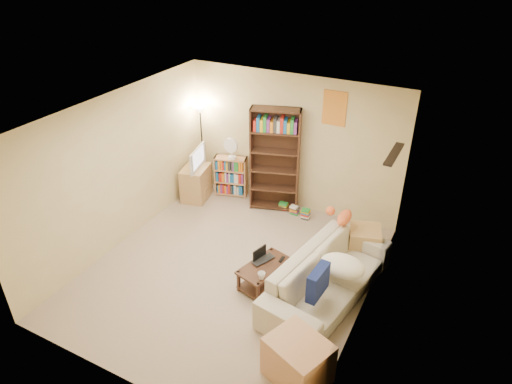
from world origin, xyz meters
TOP-DOWN VIEW (x-y plane):
  - room at (0.00, 0.01)m, footprint 4.50×4.54m
  - sofa at (1.48, 0.17)m, footprint 2.62×1.69m
  - navy_pillow at (1.51, -0.34)m, footprint 0.17×0.45m
  - cream_blanket at (1.66, 0.20)m, footprint 0.62×0.45m
  - tabby_cat at (1.34, 1.10)m, footprint 0.54×0.26m
  - coffee_table at (0.61, -0.04)m, footprint 0.64×0.89m
  - laptop at (0.58, 0.03)m, footprint 0.52×0.49m
  - laptop_screen at (0.46, 0.06)m, footprint 0.08×0.26m
  - mug at (0.69, -0.31)m, footprint 0.18×0.18m
  - tv_remote at (0.76, 0.20)m, footprint 0.05×0.14m
  - tv_stand at (-1.70, 1.62)m, footprint 0.56×0.69m
  - television at (-1.70, 1.62)m, footprint 0.75×0.39m
  - tall_bookshelf at (-0.22, 1.99)m, footprint 0.92×0.54m
  - short_bookshelf at (-1.17, 2.05)m, footprint 0.66×0.41m
  - desk_fan at (-1.13, 2.01)m, footprint 0.28×0.16m
  - floor_lamp at (-1.80, 2.05)m, footprint 0.29×0.29m
  - side_table at (1.69, 1.27)m, footprint 0.59×0.59m
  - end_cabinet at (1.65, -1.30)m, footprint 0.83×0.77m
  - book_stacks at (0.25, 1.94)m, footprint 0.65×0.24m

SIDE VIEW (x-z plane):
  - book_stacks at x=0.25m, z-range -0.01..0.18m
  - coffee_table at x=0.61m, z-range 0.04..0.40m
  - side_table at x=1.69m, z-range 0.00..0.54m
  - end_cabinet at x=1.65m, z-range 0.00..0.56m
  - tv_stand at x=-1.70m, z-range 0.00..0.65m
  - sofa at x=1.48m, z-range 0.00..0.68m
  - tv_remote at x=0.76m, z-range 0.36..0.37m
  - laptop at x=0.58m, z-range 0.36..0.38m
  - short_bookshelf at x=-1.17m, z-range 0.00..0.80m
  - mug at x=0.69m, z-range 0.36..0.46m
  - laptop_screen at x=0.46m, z-range 0.37..0.55m
  - cream_blanket at x=1.66m, z-range 0.45..0.71m
  - navy_pillow at x=1.51m, z-range 0.45..0.85m
  - tabby_cat at x=1.34m, z-range 0.68..0.86m
  - television at x=-1.70m, z-range 0.65..1.06m
  - tall_bookshelf at x=-0.22m, z-range 0.05..1.99m
  - desk_fan at x=-1.13m, z-range 0.82..1.24m
  - floor_lamp at x=-1.80m, z-range 0.51..2.22m
  - room at x=0.00m, z-range 0.36..2.88m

